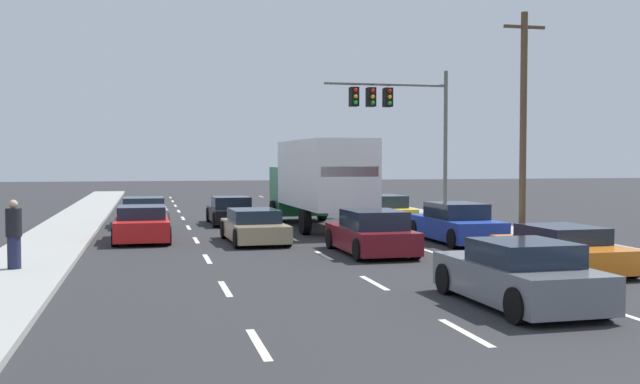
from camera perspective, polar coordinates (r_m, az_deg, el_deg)
name	(u,v)px	position (r m, az deg, el deg)	size (l,w,h in m)	color
ground_plane	(273,228)	(30.76, -3.63, -2.77)	(140.00, 140.00, 0.00)	#2B2B2D
sidewalk_right	(512,233)	(28.60, 14.52, -3.10)	(2.48, 80.00, 0.14)	#9E9E99
sidewalk_left	(48,245)	(25.57, -20.16, -3.83)	(2.48, 80.00, 0.14)	#9E9E99
lane_markings	(280,231)	(29.22, -3.12, -3.04)	(6.94, 57.00, 0.01)	silver
car_silver	(143,212)	(32.62, -13.41, -1.53)	(2.09, 4.54, 1.22)	#B7BABF
car_red	(141,225)	(26.41, -13.55, -2.45)	(1.93, 4.13, 1.22)	red
car_black	(231,212)	(32.67, -6.85, -1.51)	(1.91, 4.04, 1.21)	black
car_tan	(254,227)	(25.38, -5.08, -2.68)	(1.98, 4.20, 1.13)	tan
box_truck	(318,178)	(30.38, -0.13, 1.06)	(2.72, 9.42, 3.59)	white
car_maroon	(371,234)	(22.25, 3.97, -3.22)	(1.92, 4.16, 1.33)	maroon
car_gray	(519,276)	(14.88, 15.02, -6.22)	(1.97, 4.11, 1.28)	slate
car_yellow	(383,210)	(33.07, 4.86, -1.39)	(1.88, 4.43, 1.25)	yellow
car_blue	(456,224)	(25.77, 10.37, -2.45)	(1.88, 4.54, 1.35)	#1E389E
car_orange	(562,249)	(20.02, 18.07, -4.20)	(2.02, 4.38, 1.13)	orange
traffic_signal_mast	(393,108)	(37.66, 5.59, 6.45)	(6.49, 0.69, 7.35)	#595B56
utility_pole_mid	(523,117)	(31.60, 15.34, 5.54)	(1.80, 0.28, 8.82)	brown
pedestrian_near_corner	(14,234)	(19.72, -22.45, -3.03)	(0.38, 0.38, 1.70)	#1E233F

